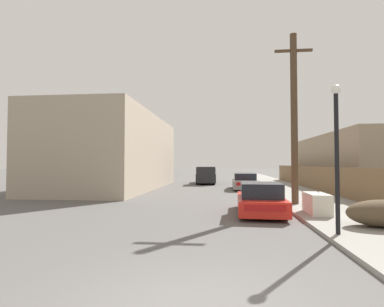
{
  "coord_description": "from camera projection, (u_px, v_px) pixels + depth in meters",
  "views": [
    {
      "loc": [
        0.42,
        -4.09,
        2.05
      ],
      "look_at": [
        -1.19,
        11.42,
        2.59
      ],
      "focal_mm": 28.0,
      "sensor_mm": 36.0,
      "label": 1
    }
  ],
  "objects": [
    {
      "name": "wooden_fence",
      "position": [
        322.0,
        179.0,
        20.7
      ],
      "size": [
        0.08,
        31.51,
        1.74
      ],
      "primitive_type": "cube",
      "color": "brown",
      "rests_on": "sidewalk_curb"
    },
    {
      "name": "building_right_house",
      "position": [
        350.0,
        162.0,
        26.52
      ],
      "size": [
        6.0,
        17.43,
        4.5
      ],
      "primitive_type": "cube",
      "color": "gray",
      "rests_on": "ground"
    },
    {
      "name": "utility_pole",
      "position": [
        294.0,
        116.0,
        14.55
      ],
      "size": [
        1.8,
        0.33,
        8.31
      ],
      "color": "#4C3826",
      "rests_on": "sidewalk_curb"
    },
    {
      "name": "sidewalk_curb",
      "position": [
        278.0,
        186.0,
        26.85
      ],
      "size": [
        4.2,
        63.0,
        0.12
      ],
      "primitive_type": "cube",
      "color": "gray",
      "rests_on": "ground"
    },
    {
      "name": "car_parked_mid",
      "position": [
        245.0,
        182.0,
        23.93
      ],
      "size": [
        1.94,
        4.74,
        1.3
      ],
      "rotation": [
        0.0,
        0.0,
        -0.01
      ],
      "color": "gray",
      "rests_on": "ground"
    },
    {
      "name": "pickup_truck",
      "position": [
        206.0,
        175.0,
        30.51
      ],
      "size": [
        2.3,
        5.5,
        1.75
      ],
      "rotation": [
        0.0,
        0.0,
        3.21
      ],
      "color": "#232328",
      "rests_on": "ground"
    },
    {
      "name": "parked_sports_car_red",
      "position": [
        260.0,
        200.0,
        12.21
      ],
      "size": [
        1.97,
        4.19,
        1.29
      ],
      "rotation": [
        0.0,
        0.0,
        -0.04
      ],
      "color": "red",
      "rests_on": "ground"
    },
    {
      "name": "street_lamp",
      "position": [
        337.0,
        146.0,
        8.28
      ],
      "size": [
        0.26,
        0.26,
        4.14
      ],
      "color": "black",
      "rests_on": "sidewalk_curb"
    },
    {
      "name": "discarded_fridge",
      "position": [
        317.0,
        203.0,
        11.62
      ],
      "size": [
        0.78,
        1.65,
        0.81
      ],
      "rotation": [
        0.0,
        0.0,
        -0.02
      ],
      "color": "silver",
      "rests_on": "sidewalk_curb"
    },
    {
      "name": "building_left_block",
      "position": [
        116.0,
        153.0,
        25.06
      ],
      "size": [
        7.0,
        16.44,
        5.99
      ],
      "primitive_type": "cube",
      "color": "tan",
      "rests_on": "ground"
    }
  ]
}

